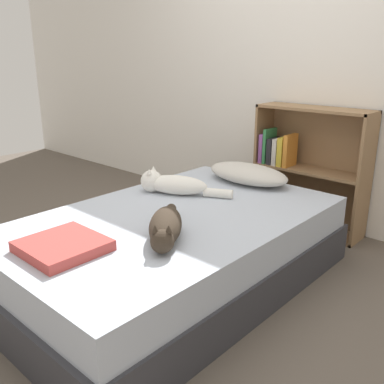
{
  "coord_description": "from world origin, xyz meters",
  "views": [
    {
      "loc": [
        1.58,
        -1.59,
        1.29
      ],
      "look_at": [
        0.0,
        0.15,
        0.52
      ],
      "focal_mm": 40.0,
      "sensor_mm": 36.0,
      "label": 1
    }
  ],
  "objects_px": {
    "cat_dark": "(165,227)",
    "pillow": "(248,174)",
    "bookshelf": "(307,165)",
    "bed": "(175,250)",
    "cat_light": "(172,184)"
  },
  "relations": [
    {
      "from": "bed",
      "to": "bookshelf",
      "type": "bearing_deg",
      "value": 84.82
    },
    {
      "from": "pillow",
      "to": "bookshelf",
      "type": "xyz_separation_m",
      "value": [
        0.18,
        0.51,
        -0.01
      ]
    },
    {
      "from": "pillow",
      "to": "cat_light",
      "type": "relative_size",
      "value": 1.08
    },
    {
      "from": "pillow",
      "to": "cat_dark",
      "type": "distance_m",
      "value": 1.1
    },
    {
      "from": "cat_light",
      "to": "bookshelf",
      "type": "bearing_deg",
      "value": -137.07
    },
    {
      "from": "pillow",
      "to": "bookshelf",
      "type": "relative_size",
      "value": 0.66
    },
    {
      "from": "bookshelf",
      "to": "cat_dark",
      "type": "bearing_deg",
      "value": -86.91
    },
    {
      "from": "bed",
      "to": "bookshelf",
      "type": "relative_size",
      "value": 2.13
    },
    {
      "from": "cat_light",
      "to": "bookshelf",
      "type": "distance_m",
      "value": 1.12
    },
    {
      "from": "cat_light",
      "to": "cat_dark",
      "type": "xyz_separation_m",
      "value": [
        0.49,
        -0.53,
        0.01
      ]
    },
    {
      "from": "pillow",
      "to": "bookshelf",
      "type": "bearing_deg",
      "value": 70.45
    },
    {
      "from": "cat_dark",
      "to": "pillow",
      "type": "bearing_deg",
      "value": 153.6
    },
    {
      "from": "pillow",
      "to": "bookshelf",
      "type": "height_order",
      "value": "bookshelf"
    },
    {
      "from": "bed",
      "to": "cat_light",
      "type": "xyz_separation_m",
      "value": [
        -0.28,
        0.27,
        0.28
      ]
    },
    {
      "from": "bed",
      "to": "cat_dark",
      "type": "distance_m",
      "value": 0.44
    }
  ]
}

